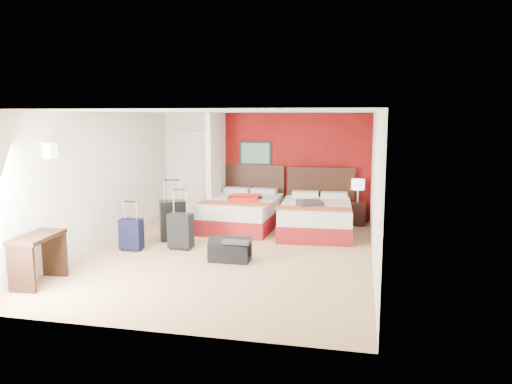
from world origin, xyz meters
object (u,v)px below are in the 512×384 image
(nightstand, at_px, (357,214))
(table_lamp, at_px, (358,191))
(red_suitcase_open, at_px, (245,197))
(suitcase_charcoal, at_px, (181,232))
(bed_left, at_px, (242,213))
(desk, at_px, (39,259))
(suitcase_navy, at_px, (131,235))
(bed_right, at_px, (316,218))
(duffel_bag, at_px, (230,251))
(suitcase_black, at_px, (173,221))

(nightstand, xyz_separation_m, table_lamp, (0.00, 0.00, 0.52))
(red_suitcase_open, relative_size, suitcase_charcoal, 1.36)
(bed_left, height_order, desk, desk)
(suitcase_navy, height_order, desk, desk)
(bed_right, xyz_separation_m, suitcase_charcoal, (-2.31, -1.78, 0.00))
(bed_right, distance_m, desk, 5.41)
(nightstand, distance_m, suitcase_navy, 5.00)
(duffel_bag, height_order, desk, desk)
(suitcase_navy, relative_size, desk, 0.62)
(bed_left, distance_m, duffel_bag, 2.55)
(suitcase_charcoal, bearing_deg, bed_left, 74.46)
(suitcase_black, relative_size, duffel_bag, 1.12)
(bed_left, xyz_separation_m, bed_right, (1.63, -0.19, -0.00))
(bed_left, height_order, suitcase_black, suitcase_black)
(suitcase_navy, bearing_deg, desk, -104.39)
(bed_left, distance_m, nightstand, 2.59)
(suitcase_charcoal, bearing_deg, red_suitcase_open, 70.86)
(red_suitcase_open, height_order, suitcase_charcoal, red_suitcase_open)
(red_suitcase_open, distance_m, nightstand, 2.56)
(nightstand, xyz_separation_m, duffel_bag, (-2.06, -3.29, -0.08))
(nightstand, xyz_separation_m, suitcase_navy, (-3.99, -3.02, 0.02))
(red_suitcase_open, height_order, suitcase_black, suitcase_black)
(bed_left, height_order, duffel_bag, bed_left)
(bed_left, bearing_deg, suitcase_black, -123.56)
(table_lamp, distance_m, duffel_bag, 3.93)
(bed_left, distance_m, suitcase_black, 1.75)
(red_suitcase_open, relative_size, nightstand, 1.68)
(nightstand, relative_size, suitcase_black, 0.67)
(duffel_bag, bearing_deg, table_lamp, 57.53)
(bed_right, height_order, suitcase_black, suitcase_black)
(red_suitcase_open, xyz_separation_m, suitcase_charcoal, (-0.77, -1.87, -0.37))
(suitcase_black, bearing_deg, desk, -136.11)
(bed_right, xyz_separation_m, nightstand, (0.83, 0.96, -0.06))
(suitcase_charcoal, relative_size, suitcase_navy, 1.15)
(duffel_bag, distance_m, desk, 2.94)
(nightstand, bearing_deg, desk, -132.96)
(duffel_bag, bearing_deg, suitcase_black, 142.36)
(red_suitcase_open, distance_m, suitcase_charcoal, 2.06)
(bed_left, xyz_separation_m, duffel_bag, (0.41, -2.51, -0.14))
(nightstand, bearing_deg, bed_left, -163.62)
(nightstand, distance_m, desk, 6.68)
(suitcase_black, bearing_deg, bed_left, 26.35)
(red_suitcase_open, xyz_separation_m, table_lamp, (2.37, 0.87, 0.09))
(table_lamp, relative_size, desk, 0.60)
(nightstand, height_order, desk, desk)
(bed_right, relative_size, suitcase_black, 2.72)
(table_lamp, distance_m, suitcase_black, 4.15)
(bed_right, height_order, duffel_bag, bed_right)
(nightstand, height_order, suitcase_navy, suitcase_navy)
(bed_right, relative_size, table_lamp, 3.96)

